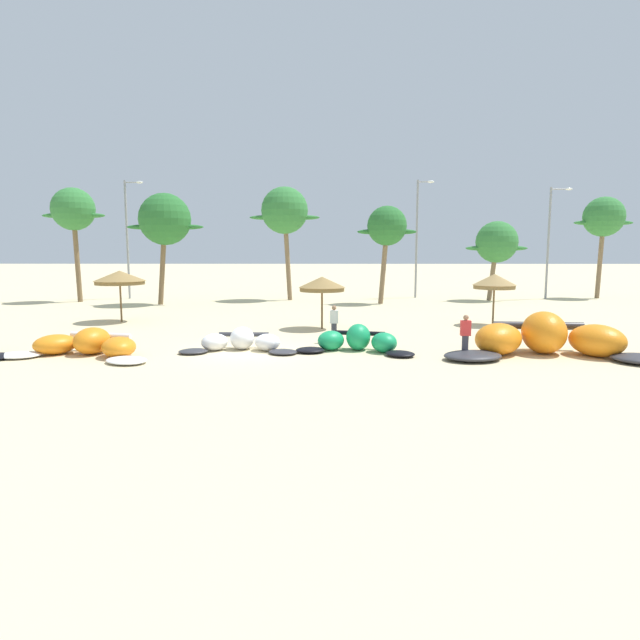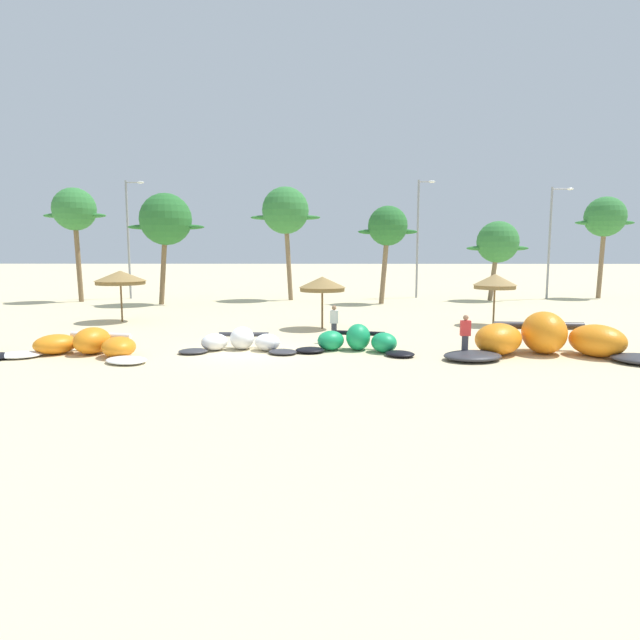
{
  "view_description": "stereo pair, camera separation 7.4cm",
  "coord_description": "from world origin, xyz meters",
  "px_view_note": "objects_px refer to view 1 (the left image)",
  "views": [
    {
      "loc": [
        2.99,
        -21.08,
        4.0
      ],
      "look_at": [
        2.72,
        2.0,
        1.0
      ],
      "focal_mm": 30.61,
      "sensor_mm": 36.0,
      "label": 1
    },
    {
      "loc": [
        3.06,
        -21.08,
        4.0
      ],
      "look_at": [
        2.72,
        2.0,
        1.0
      ],
      "focal_mm": 30.61,
      "sensor_mm": 36.0,
      "label": 2
    }
  ],
  "objects_px": {
    "palm_left": "(165,220)",
    "beach_umbrella_near_van": "(120,278)",
    "kite_left_of_center": "(241,342)",
    "lamppost_east_center": "(550,237)",
    "kite_left": "(87,345)",
    "kite_center": "(357,341)",
    "palm_center_right": "(497,243)",
    "palm_right_of_gap": "(604,218)",
    "kite_right_of_center": "(547,339)",
    "palm_leftmost": "(73,210)",
    "person_near_kites": "(334,324)",
    "palm_left_of_gap": "(285,211)",
    "palm_center_left": "(387,227)",
    "beach_umbrella_near_palms": "(494,281)",
    "lamppost_west": "(128,234)",
    "beach_umbrella_middle": "(322,284)",
    "lamppost_west_center": "(418,233)",
    "person_by_umbrellas": "(465,336)"
  },
  "relations": [
    {
      "from": "kite_right_of_center",
      "to": "palm_right_of_gap",
      "type": "distance_m",
      "value": 28.87
    },
    {
      "from": "beach_umbrella_middle",
      "to": "kite_right_of_center",
      "type": "bearing_deg",
      "value": -38.54
    },
    {
      "from": "palm_left_of_gap",
      "to": "kite_center",
      "type": "bearing_deg",
      "value": -78.42
    },
    {
      "from": "kite_center",
      "to": "kite_right_of_center",
      "type": "distance_m",
      "value": 7.19
    },
    {
      "from": "kite_left_of_center",
      "to": "beach_umbrella_near_van",
      "type": "bearing_deg",
      "value": 133.08
    },
    {
      "from": "kite_center",
      "to": "lamppost_east_center",
      "type": "distance_m",
      "value": 28.9
    },
    {
      "from": "palm_left",
      "to": "palm_right_of_gap",
      "type": "bearing_deg",
      "value": 9.23
    },
    {
      "from": "kite_left_of_center",
      "to": "lamppost_east_center",
      "type": "distance_m",
      "value": 31.72
    },
    {
      "from": "kite_left",
      "to": "kite_right_of_center",
      "type": "distance_m",
      "value": 17.45
    },
    {
      "from": "kite_right_of_center",
      "to": "lamppost_east_center",
      "type": "bearing_deg",
      "value": 68.13
    },
    {
      "from": "palm_leftmost",
      "to": "lamppost_west_center",
      "type": "height_order",
      "value": "lamppost_west_center"
    },
    {
      "from": "kite_right_of_center",
      "to": "person_near_kites",
      "type": "distance_m",
      "value": 8.48
    },
    {
      "from": "palm_leftmost",
      "to": "palm_center_right",
      "type": "bearing_deg",
      "value": 2.4
    },
    {
      "from": "beach_umbrella_near_van",
      "to": "palm_left_of_gap",
      "type": "height_order",
      "value": "palm_left_of_gap"
    },
    {
      "from": "kite_right_of_center",
      "to": "palm_left_of_gap",
      "type": "distance_m",
      "value": 26.25
    },
    {
      "from": "palm_center_right",
      "to": "lamppost_west",
      "type": "height_order",
      "value": "lamppost_west"
    },
    {
      "from": "beach_umbrella_near_palms",
      "to": "palm_left_of_gap",
      "type": "distance_m",
      "value": 19.34
    },
    {
      "from": "kite_left",
      "to": "palm_left",
      "type": "relative_size",
      "value": 0.78
    },
    {
      "from": "palm_left_of_gap",
      "to": "lamppost_east_center",
      "type": "bearing_deg",
      "value": 3.23
    },
    {
      "from": "palm_left",
      "to": "lamppost_east_center",
      "type": "xyz_separation_m",
      "value": [
        29.54,
        4.87,
        -1.1
      ]
    },
    {
      "from": "palm_left",
      "to": "beach_umbrella_near_van",
      "type": "bearing_deg",
      "value": -88.72
    },
    {
      "from": "person_near_kites",
      "to": "kite_left_of_center",
      "type": "bearing_deg",
      "value": -153.74
    },
    {
      "from": "beach_umbrella_near_van",
      "to": "lamppost_west_center",
      "type": "bearing_deg",
      "value": 39.41
    },
    {
      "from": "beach_umbrella_near_van",
      "to": "palm_left_of_gap",
      "type": "distance_m",
      "value": 16.18
    },
    {
      "from": "kite_left",
      "to": "kite_center",
      "type": "relative_size",
      "value": 1.31
    },
    {
      "from": "kite_right_of_center",
      "to": "lamppost_east_center",
      "type": "distance_m",
      "value": 26.08
    },
    {
      "from": "kite_right_of_center",
      "to": "kite_left_of_center",
      "type": "bearing_deg",
      "value": 175.83
    },
    {
      "from": "beach_umbrella_near_van",
      "to": "beach_umbrella_near_palms",
      "type": "relative_size",
      "value": 1.04
    },
    {
      "from": "beach_umbrella_near_van",
      "to": "person_by_umbrellas",
      "type": "height_order",
      "value": "beach_umbrella_near_van"
    },
    {
      "from": "beach_umbrella_near_palms",
      "to": "lamppost_west_center",
      "type": "distance_m",
      "value": 16.93
    },
    {
      "from": "person_near_kites",
      "to": "palm_center_right",
      "type": "relative_size",
      "value": 0.26
    },
    {
      "from": "palm_left",
      "to": "palm_right_of_gap",
      "type": "xyz_separation_m",
      "value": [
        34.01,
        5.53,
        0.43
      ]
    },
    {
      "from": "palm_center_right",
      "to": "lamppost_west_center",
      "type": "height_order",
      "value": "lamppost_west_center"
    },
    {
      "from": "palm_right_of_gap",
      "to": "lamppost_west",
      "type": "distance_m",
      "value": 38.42
    },
    {
      "from": "beach_umbrella_middle",
      "to": "palm_left",
      "type": "xyz_separation_m",
      "value": [
        -11.37,
        12.15,
        3.81
      ]
    },
    {
      "from": "palm_center_right",
      "to": "palm_right_of_gap",
      "type": "relative_size",
      "value": 0.75
    },
    {
      "from": "beach_umbrella_middle",
      "to": "beach_umbrella_near_palms",
      "type": "distance_m",
      "value": 9.18
    },
    {
      "from": "palm_leftmost",
      "to": "person_near_kites",
      "type": "bearing_deg",
      "value": -43.35
    },
    {
      "from": "palm_center_right",
      "to": "kite_left",
      "type": "bearing_deg",
      "value": -134.58
    },
    {
      "from": "beach_umbrella_near_palms",
      "to": "palm_right_of_gap",
      "type": "height_order",
      "value": "palm_right_of_gap"
    },
    {
      "from": "beach_umbrella_near_van",
      "to": "person_near_kites",
      "type": "distance_m",
      "value": 13.58
    },
    {
      "from": "kite_center",
      "to": "palm_center_left",
      "type": "relative_size",
      "value": 0.67
    },
    {
      "from": "beach_umbrella_near_van",
      "to": "palm_right_of_gap",
      "type": "relative_size",
      "value": 0.35
    },
    {
      "from": "kite_left",
      "to": "beach_umbrella_near_palms",
      "type": "height_order",
      "value": "beach_umbrella_near_palms"
    },
    {
      "from": "kite_left",
      "to": "beach_umbrella_near_palms",
      "type": "distance_m",
      "value": 19.94
    },
    {
      "from": "kite_left",
      "to": "palm_leftmost",
      "type": "bearing_deg",
      "value": 115.18
    },
    {
      "from": "palm_left_of_gap",
      "to": "palm_center_left",
      "type": "distance_m",
      "value": 8.29
    },
    {
      "from": "kite_left_of_center",
      "to": "palm_center_left",
      "type": "xyz_separation_m",
      "value": [
        7.8,
        18.97,
        5.26
      ]
    },
    {
      "from": "person_near_kites",
      "to": "beach_umbrella_near_palms",
      "type": "bearing_deg",
      "value": 33.37
    },
    {
      "from": "kite_left",
      "to": "palm_left_of_gap",
      "type": "height_order",
      "value": "palm_left_of_gap"
    }
  ]
}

